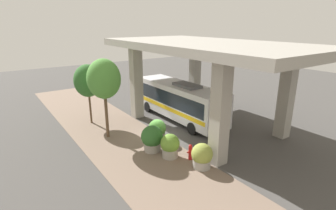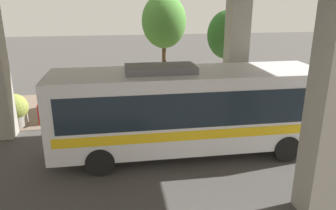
{
  "view_description": "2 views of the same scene",
  "coord_description": "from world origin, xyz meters",
  "px_view_note": "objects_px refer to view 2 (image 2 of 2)",
  "views": [
    {
      "loc": [
        -10.57,
        -15.51,
        8.51
      ],
      "look_at": [
        0.37,
        0.03,
        2.51
      ],
      "focal_mm": 28.0,
      "sensor_mm": 36.0,
      "label": 1
    },
    {
      "loc": [
        14.79,
        -0.17,
        5.85
      ],
      "look_at": [
        1.1,
        1.97,
        1.28
      ],
      "focal_mm": 35.0,
      "sensor_mm": 36.0,
      "label": 2
    }
  ],
  "objects_px": {
    "fire_hydrant": "(40,114)",
    "planter_back": "(64,102)",
    "planter_front": "(94,96)",
    "bus": "(187,107)",
    "planter_extra": "(115,103)",
    "street_tree_far": "(164,22)",
    "planter_middle": "(14,111)",
    "street_tree_near": "(227,35)"
  },
  "relations": [
    {
      "from": "fire_hydrant",
      "to": "planter_back",
      "type": "relative_size",
      "value": 0.65
    },
    {
      "from": "fire_hydrant",
      "to": "planter_front",
      "type": "bearing_deg",
      "value": 119.11
    },
    {
      "from": "bus",
      "to": "planter_back",
      "type": "xyz_separation_m",
      "value": [
        -4.84,
        -5.29,
        -1.09
      ]
    },
    {
      "from": "planter_back",
      "to": "planter_extra",
      "type": "relative_size",
      "value": 0.96
    },
    {
      "from": "fire_hydrant",
      "to": "planter_front",
      "type": "xyz_separation_m",
      "value": [
        -1.37,
        2.46,
        0.4
      ]
    },
    {
      "from": "fire_hydrant",
      "to": "street_tree_far",
      "type": "xyz_separation_m",
      "value": [
        -2.95,
        6.42,
        4.03
      ]
    },
    {
      "from": "bus",
      "to": "planter_back",
      "type": "relative_size",
      "value": 6.19
    },
    {
      "from": "planter_front",
      "to": "planter_middle",
      "type": "height_order",
      "value": "planter_front"
    },
    {
      "from": "bus",
      "to": "planter_front",
      "type": "bearing_deg",
      "value": -144.19
    },
    {
      "from": "street_tree_near",
      "to": "street_tree_far",
      "type": "relative_size",
      "value": 0.86
    },
    {
      "from": "planter_middle",
      "to": "planter_extra",
      "type": "height_order",
      "value": "planter_extra"
    },
    {
      "from": "bus",
      "to": "fire_hydrant",
      "type": "height_order",
      "value": "bus"
    },
    {
      "from": "bus",
      "to": "street_tree_near",
      "type": "xyz_separation_m",
      "value": [
        -6.91,
        3.82,
        1.88
      ]
    },
    {
      "from": "planter_back",
      "to": "planter_extra",
      "type": "distance_m",
      "value": 2.64
    },
    {
      "from": "planter_front",
      "to": "street_tree_near",
      "type": "relative_size",
      "value": 0.36
    },
    {
      "from": "fire_hydrant",
      "to": "planter_back",
      "type": "distance_m",
      "value": 1.37
    },
    {
      "from": "bus",
      "to": "street_tree_far",
      "type": "relative_size",
      "value": 1.66
    },
    {
      "from": "planter_front",
      "to": "planter_extra",
      "type": "bearing_deg",
      "value": 44.13
    },
    {
      "from": "bus",
      "to": "street_tree_far",
      "type": "height_order",
      "value": "street_tree_far"
    },
    {
      "from": "planter_middle",
      "to": "street_tree_far",
      "type": "height_order",
      "value": "street_tree_far"
    },
    {
      "from": "bus",
      "to": "planter_middle",
      "type": "xyz_separation_m",
      "value": [
        -4.0,
        -7.45,
        -1.14
      ]
    },
    {
      "from": "bus",
      "to": "planter_front",
      "type": "distance_m",
      "value": 6.63
    },
    {
      "from": "fire_hydrant",
      "to": "planter_middle",
      "type": "height_order",
      "value": "planter_middle"
    },
    {
      "from": "fire_hydrant",
      "to": "street_tree_near",
      "type": "relative_size",
      "value": 0.21
    },
    {
      "from": "street_tree_far",
      "to": "planter_middle",
      "type": "bearing_deg",
      "value": -69.01
    },
    {
      "from": "fire_hydrant",
      "to": "planter_middle",
      "type": "relative_size",
      "value": 0.68
    },
    {
      "from": "bus",
      "to": "planter_front",
      "type": "relative_size",
      "value": 5.48
    },
    {
      "from": "street_tree_near",
      "to": "street_tree_far",
      "type": "height_order",
      "value": "street_tree_far"
    },
    {
      "from": "planter_front",
      "to": "street_tree_far",
      "type": "distance_m",
      "value": 5.6
    },
    {
      "from": "planter_front",
      "to": "planter_middle",
      "type": "distance_m",
      "value": 3.84
    },
    {
      "from": "bus",
      "to": "street_tree_far",
      "type": "xyz_separation_m",
      "value": [
        -6.91,
        0.12,
        2.66
      ]
    },
    {
      "from": "street_tree_far",
      "to": "fire_hydrant",
      "type": "bearing_deg",
      "value": -65.28
    },
    {
      "from": "planter_middle",
      "to": "street_tree_near",
      "type": "distance_m",
      "value": 12.02
    },
    {
      "from": "planter_middle",
      "to": "street_tree_far",
      "type": "relative_size",
      "value": 0.26
    },
    {
      "from": "bus",
      "to": "planter_back",
      "type": "bearing_deg",
      "value": -132.48
    },
    {
      "from": "bus",
      "to": "planter_front",
      "type": "height_order",
      "value": "bus"
    },
    {
      "from": "bus",
      "to": "street_tree_near",
      "type": "distance_m",
      "value": 8.11
    },
    {
      "from": "street_tree_near",
      "to": "bus",
      "type": "bearing_deg",
      "value": -28.92
    },
    {
      "from": "planter_front",
      "to": "planter_back",
      "type": "distance_m",
      "value": 1.53
    },
    {
      "from": "planter_back",
      "to": "street_tree_far",
      "type": "xyz_separation_m",
      "value": [
        -2.07,
        5.41,
        3.74
      ]
    },
    {
      "from": "fire_hydrant",
      "to": "planter_front",
      "type": "relative_size",
      "value": 0.58
    },
    {
      "from": "fire_hydrant",
      "to": "street_tree_far",
      "type": "height_order",
      "value": "street_tree_far"
    }
  ]
}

